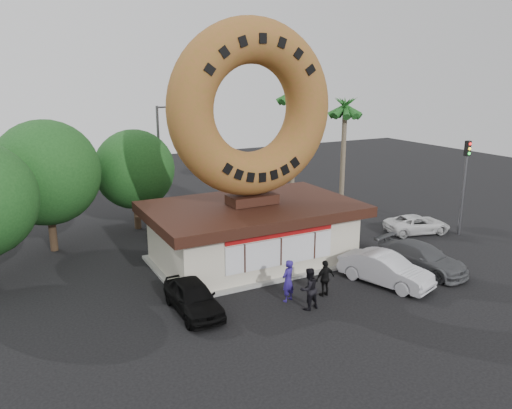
{
  "coord_description": "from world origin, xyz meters",
  "views": [
    {
      "loc": [
        -11.9,
        -17.07,
        10.06
      ],
      "look_at": [
        -0.81,
        4.0,
        3.82
      ],
      "focal_mm": 35.0,
      "sensor_mm": 36.0,
      "label": 1
    }
  ],
  "objects": [
    {
      "name": "traffic_signal",
      "position": [
        14.0,
        3.99,
        3.87
      ],
      "size": [
        0.3,
        0.38,
        6.07
      ],
      "color": "#59595E",
      "rests_on": "ground"
    },
    {
      "name": "car_white",
      "position": [
        11.86,
        5.52,
        0.59
      ],
      "size": [
        4.59,
        2.93,
        1.18
      ],
      "primitive_type": "imported",
      "rotation": [
        0.0,
        0.0,
        1.33
      ],
      "color": "silver",
      "rests_on": "ground"
    },
    {
      "name": "donut_shop",
      "position": [
        0.0,
        5.98,
        1.77
      ],
      "size": [
        11.2,
        7.2,
        3.8
      ],
      "color": "beige",
      "rests_on": "ground"
    },
    {
      "name": "person_center",
      "position": [
        -0.47,
        -0.3,
        0.96
      ],
      "size": [
        1.01,
        0.83,
        1.91
      ],
      "primitive_type": "imported",
      "rotation": [
        0.0,
        0.0,
        3.27
      ],
      "color": "black",
      "rests_on": "ground"
    },
    {
      "name": "car_grey",
      "position": [
        7.27,
        0.66,
        0.72
      ],
      "size": [
        2.96,
        5.25,
        1.44
      ],
      "primitive_type": "imported",
      "rotation": [
        0.0,
        0.0,
        0.2
      ],
      "color": "#525457",
      "rests_on": "ground"
    },
    {
      "name": "person_left",
      "position": [
        -0.85,
        0.81,
        0.99
      ],
      "size": [
        0.85,
        0.71,
        1.98
      ],
      "primitive_type": "imported",
      "rotation": [
        0.0,
        0.0,
        3.53
      ],
      "color": "navy",
      "rests_on": "ground"
    },
    {
      "name": "palm_far",
      "position": [
        11.0,
        12.5,
        7.48
      ],
      "size": [
        2.6,
        2.6,
        8.75
      ],
      "color": "#726651",
      "rests_on": "ground"
    },
    {
      "name": "giant_donut",
      "position": [
        0.0,
        6.0,
        8.33
      ],
      "size": [
        9.06,
        2.31,
        9.06
      ],
      "primitive_type": "torus",
      "rotation": [
        1.57,
        0.0,
        0.0
      ],
      "color": "brown",
      "rests_on": "donut_shop"
    },
    {
      "name": "tree_mid",
      "position": [
        -4.0,
        15.0,
        4.02
      ],
      "size": [
        5.2,
        5.2,
        6.63
      ],
      "color": "#473321",
      "rests_on": "ground"
    },
    {
      "name": "tree_west",
      "position": [
        -9.5,
        13.0,
        4.64
      ],
      "size": [
        6.0,
        6.0,
        7.65
      ],
      "color": "#473321",
      "rests_on": "ground"
    },
    {
      "name": "car_silver",
      "position": [
        4.39,
        0.22,
        0.77
      ],
      "size": [
        3.02,
        4.93,
        1.53
      ],
      "primitive_type": "imported",
      "rotation": [
        0.0,
        0.0,
        0.32
      ],
      "color": "#B6B6BB",
      "rests_on": "ground"
    },
    {
      "name": "ground",
      "position": [
        0.0,
        0.0,
        0.0
      ],
      "size": [
        90.0,
        90.0,
        0.0
      ],
      "primitive_type": "plane",
      "color": "black",
      "rests_on": "ground"
    },
    {
      "name": "street_lamp",
      "position": [
        -1.86,
        16.0,
        4.48
      ],
      "size": [
        2.11,
        0.2,
        8.0
      ],
      "color": "#59595E",
      "rests_on": "ground"
    },
    {
      "name": "palm_near",
      "position": [
        7.5,
        14.0,
        8.41
      ],
      "size": [
        2.6,
        2.6,
        9.75
      ],
      "color": "#726651",
      "rests_on": "ground"
    },
    {
      "name": "car_black",
      "position": [
        -5.07,
        1.77,
        0.71
      ],
      "size": [
        1.67,
        4.15,
        1.41
      ],
      "primitive_type": "imported",
      "rotation": [
        0.0,
        0.0,
        -0.0
      ],
      "color": "black",
      "rests_on": "ground"
    },
    {
      "name": "person_right",
      "position": [
        0.96,
        0.48,
        0.88
      ],
      "size": [
        1.06,
        0.5,
        1.75
      ],
      "primitive_type": "imported",
      "rotation": [
        0.0,
        0.0,
        3.22
      ],
      "color": "black",
      "rests_on": "ground"
    }
  ]
}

